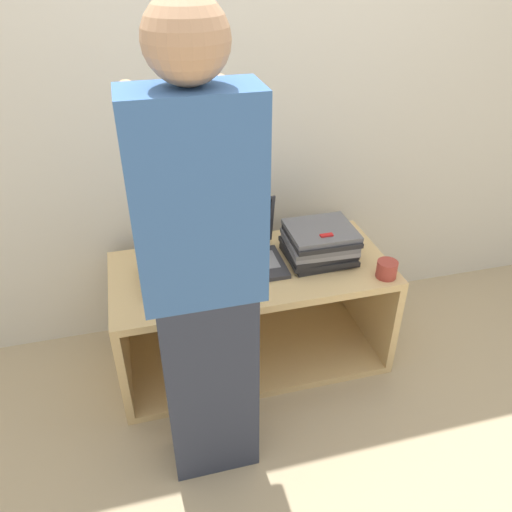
{
  "coord_description": "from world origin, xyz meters",
  "views": [
    {
      "loc": [
        -0.47,
        -1.59,
        1.87
      ],
      "look_at": [
        0.0,
        0.21,
        0.67
      ],
      "focal_mm": 35.0,
      "sensor_mm": 36.0,
      "label": 1
    }
  ],
  "objects": [
    {
      "name": "laptop_stack_right",
      "position": [
        0.34,
        0.3,
        0.63
      ],
      "size": [
        0.33,
        0.29,
        0.16
      ],
      "color": "#232326",
      "rests_on": "cart"
    },
    {
      "name": "laptop_stack_left",
      "position": [
        -0.33,
        0.3,
        0.6
      ],
      "size": [
        0.32,
        0.3,
        0.09
      ],
      "color": "#232326",
      "rests_on": "cart"
    },
    {
      "name": "cart",
      "position": [
        0.0,
        0.37,
        0.28
      ],
      "size": [
        1.31,
        0.61,
        0.55
      ],
      "color": "tan",
      "rests_on": "ground_plane"
    },
    {
      "name": "inventory_tag",
      "position": [
        0.34,
        0.24,
        0.72
      ],
      "size": [
        0.06,
        0.02,
        0.01
      ],
      "color": "red",
      "rests_on": "laptop_stack_right"
    },
    {
      "name": "laptop_open",
      "position": [
        0.0,
        0.36,
        0.61
      ],
      "size": [
        0.31,
        0.33,
        0.29
      ],
      "color": "#333338",
      "rests_on": "cart"
    },
    {
      "name": "mug",
      "position": [
        0.58,
        0.08,
        0.6
      ],
      "size": [
        0.09,
        0.09,
        0.08
      ],
      "color": "#9E382D",
      "rests_on": "cart"
    },
    {
      "name": "person",
      "position": [
        -0.3,
        -0.23,
        0.9
      ],
      "size": [
        0.4,
        0.54,
        1.77
      ],
      "color": "#2D3342",
      "rests_on": "ground_plane"
    },
    {
      "name": "wall_back",
      "position": [
        0.0,
        0.72,
        1.2
      ],
      "size": [
        8.0,
        0.05,
        2.4
      ],
      "color": "beige",
      "rests_on": "ground_plane"
    },
    {
      "name": "ground_plane",
      "position": [
        0.0,
        0.0,
        0.0
      ],
      "size": [
        12.0,
        12.0,
        0.0
      ],
      "primitive_type": "plane",
      "color": "tan"
    }
  ]
}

